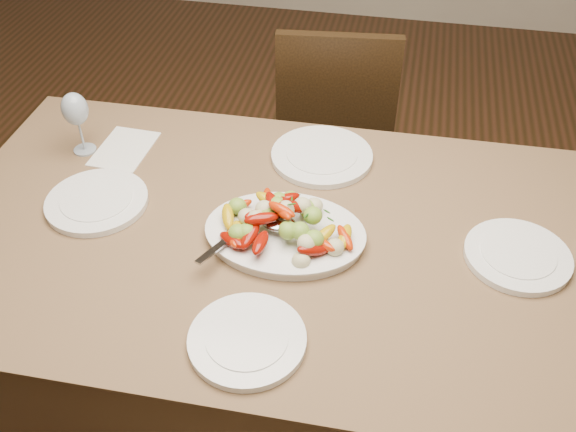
# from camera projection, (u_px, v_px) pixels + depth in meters

# --- Properties ---
(floor) EXTENTS (6.00, 6.00, 0.00)m
(floor) POSITION_uv_depth(u_px,v_px,m) (224.00, 368.00, 2.24)
(floor) COLOR #372010
(floor) RESTS_ON ground
(dining_table) EXTENTS (1.86, 1.07, 0.76)m
(dining_table) POSITION_uv_depth(u_px,v_px,m) (288.00, 329.00, 1.89)
(dining_table) COLOR brown
(dining_table) RESTS_ON ground
(chair_far) EXTENTS (0.46, 0.46, 0.95)m
(chair_far) POSITION_uv_depth(u_px,v_px,m) (335.00, 126.00, 2.52)
(chair_far) COLOR black
(chair_far) RESTS_ON ground
(serving_platter) EXTENTS (0.40, 0.30, 0.02)m
(serving_platter) POSITION_uv_depth(u_px,v_px,m) (285.00, 235.00, 1.62)
(serving_platter) COLOR white
(serving_platter) RESTS_ON dining_table
(roasted_vegetables) EXTENTS (0.33, 0.22, 0.09)m
(roasted_vegetables) POSITION_uv_depth(u_px,v_px,m) (285.00, 218.00, 1.58)
(roasted_vegetables) COLOR #740A02
(roasted_vegetables) RESTS_ON serving_platter
(serving_spoon) EXTENTS (0.28, 0.16, 0.03)m
(serving_spoon) POSITION_uv_depth(u_px,v_px,m) (256.00, 231.00, 1.57)
(serving_spoon) COLOR #9EA0A8
(serving_spoon) RESTS_ON serving_platter
(plate_left) EXTENTS (0.27, 0.27, 0.02)m
(plate_left) POSITION_uv_depth(u_px,v_px,m) (97.00, 202.00, 1.72)
(plate_left) COLOR white
(plate_left) RESTS_ON dining_table
(plate_right) EXTENTS (0.26, 0.26, 0.02)m
(plate_right) POSITION_uv_depth(u_px,v_px,m) (517.00, 256.00, 1.56)
(plate_right) COLOR white
(plate_right) RESTS_ON dining_table
(plate_far) EXTENTS (0.30, 0.30, 0.02)m
(plate_far) POSITION_uv_depth(u_px,v_px,m) (322.00, 156.00, 1.88)
(plate_far) COLOR white
(plate_far) RESTS_ON dining_table
(plate_near) EXTENTS (0.26, 0.26, 0.02)m
(plate_near) POSITION_uv_depth(u_px,v_px,m) (247.00, 340.00, 1.37)
(plate_near) COLOR white
(plate_near) RESTS_ON dining_table
(wine_glass) EXTENTS (0.08, 0.08, 0.20)m
(wine_glass) POSITION_uv_depth(u_px,v_px,m) (78.00, 121.00, 1.85)
(wine_glass) COLOR #8C99A5
(wine_glass) RESTS_ON dining_table
(menu_card) EXTENTS (0.16, 0.22, 0.00)m
(menu_card) POSITION_uv_depth(u_px,v_px,m) (124.00, 149.00, 1.92)
(menu_card) COLOR silver
(menu_card) RESTS_ON dining_table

